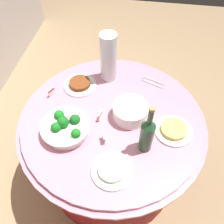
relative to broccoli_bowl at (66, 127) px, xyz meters
The scene contains 13 objects.
ground_plane 0.83m from the broccoli_bowl, 59.71° to the right, with size 6.00×6.00×0.00m, color #9E7F5B.
buffet_table 0.50m from the broccoli_bowl, 59.71° to the right, with size 1.16×1.16×0.74m.
broccoli_bowl is the anchor object (origin of this frame).
plate_stack 0.39m from the broccoli_bowl, 64.49° to the right, with size 0.21×0.21×0.09m.
wine_bottle 0.46m from the broccoli_bowl, 94.30° to the right, with size 0.07×0.07×0.34m.
decorative_fruit_vase 0.53m from the broccoli_bowl, 18.80° to the right, with size 0.11×0.11×0.34m.
serving_tongs 0.68m from the broccoli_bowl, 44.22° to the right, with size 0.10×0.16×0.01m.
food_plate_rice 0.36m from the broccoli_bowl, 124.18° to the right, with size 0.22×0.22×0.03m.
food_plate_stir_fry 0.38m from the broccoli_bowl, ahead, with size 0.22×0.22×0.04m.
food_plate_noodles 0.62m from the broccoli_bowl, 81.17° to the right, with size 0.22×0.22×0.04m.
label_placard_front 0.21m from the broccoli_bowl, 55.70° to the right, with size 0.05×0.02×0.05m.
label_placard_mid 0.23m from the broccoli_bowl, 97.80° to the right, with size 0.05×0.03×0.05m.
label_placard_rear 0.32m from the broccoli_bowl, 32.98° to the left, with size 0.05×0.03×0.05m.
Camera 1 is at (-0.87, -0.14, 1.89)m, focal length 38.12 mm.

